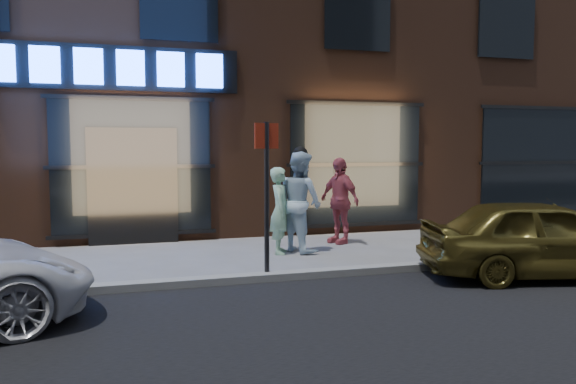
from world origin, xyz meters
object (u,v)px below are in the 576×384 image
object	(u,v)px
man_bowtie	(280,210)
gold_sedan	(542,238)
passerby	(339,200)
sign_post	(267,185)
man_cap	(300,202)

from	to	relation	value
man_bowtie	gold_sedan	xyz separation A→B (m)	(3.30, -3.07, -0.20)
passerby	sign_post	distance (m)	3.55
man_cap	gold_sedan	xyz separation A→B (m)	(2.88, -3.14, -0.34)
man_cap	sign_post	size ratio (longest dim) A/B	0.81
passerby	gold_sedan	size ratio (longest dim) A/B	0.49
man_bowtie	sign_post	distance (m)	2.18
man_cap	passerby	world-z (taller)	man_cap
man_bowtie	passerby	distance (m)	1.66
passerby	gold_sedan	bearing A→B (deg)	3.49
passerby	sign_post	size ratio (longest dim) A/B	0.75
sign_post	passerby	bearing A→B (deg)	40.10
sign_post	man_bowtie	bearing A→B (deg)	58.69
gold_sedan	passerby	bearing A→B (deg)	39.37
man_cap	sign_post	distance (m)	2.39
passerby	sign_post	world-z (taller)	sign_post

